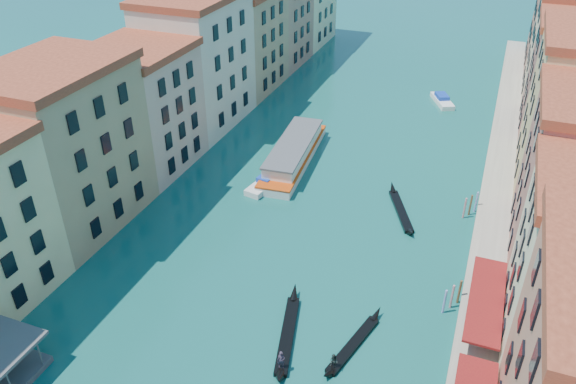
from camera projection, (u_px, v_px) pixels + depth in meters
name	position (u px, v px, depth m)	size (l,w,h in m)	color
left_bank_palazzos	(178.00, 79.00, 85.03)	(12.80, 128.40, 21.00)	beige
quay	(497.00, 189.00, 75.39)	(4.00, 140.00, 1.00)	gray
mooring_poles_right	(435.00, 383.00, 47.13)	(1.44, 54.24, 3.20)	brown
vaporetto_far	(294.00, 153.00, 82.27)	(6.71, 21.68, 3.17)	silver
gondola_fore	(287.00, 333.00, 53.11)	(4.02, 12.80, 2.58)	black
gondola_right	(352.00, 345.00, 51.93)	(3.55, 10.69, 2.16)	black
gondola_far	(400.00, 209.00, 71.41)	(5.85, 11.48, 1.73)	black
motorboat_mid	(266.00, 182.00, 76.76)	(3.55, 7.56, 1.51)	silver
motorboat_far	(442.00, 100.00, 101.58)	(5.21, 7.53, 1.50)	white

